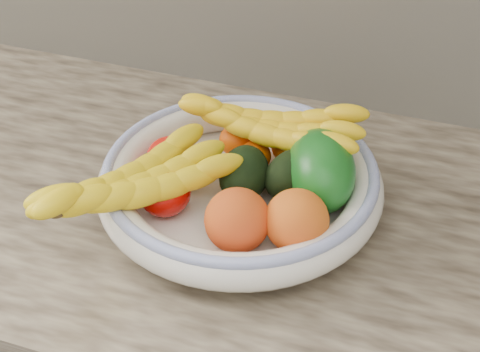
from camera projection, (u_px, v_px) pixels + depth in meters
The scene contains 13 objects.
fruit_bowl at pixel (240, 183), 1.00m from camera, with size 0.39×0.39×0.08m.
clementine_back_left at pixel (236, 140), 1.07m from camera, with size 0.05×0.05×0.05m, color #FC6005.
clementine_back_right at pixel (291, 146), 1.06m from camera, with size 0.06×0.06×0.05m, color #FF6905.
clementine_back_mid at pixel (255, 156), 1.04m from camera, with size 0.05×0.05×0.04m, color #DB5904.
tomato_left at pixel (170, 158), 1.02m from camera, with size 0.07×0.07×0.06m, color #C01006.
tomato_near_left at pixel (164, 192), 0.96m from camera, with size 0.07×0.07×0.06m, color #AF0803.
avocado_center at pixel (244, 174), 0.99m from camera, with size 0.07×0.10×0.07m, color black.
avocado_right at pixel (293, 174), 0.99m from camera, with size 0.07×0.09×0.07m, color black.
green_mango at pixel (320, 170), 0.98m from camera, with size 0.09×0.14×0.10m, color #0F5214.
peach_front at pixel (237, 220), 0.91m from camera, with size 0.08×0.08×0.08m, color orange.
peach_right at pixel (297, 221), 0.91m from camera, with size 0.08×0.08×0.08m, color orange.
banana_bunch_back at pixel (269, 131), 1.03m from camera, with size 0.28×0.11×0.08m, color yellow, non-canonical shape.
banana_bunch_front at pixel (134, 189), 0.94m from camera, with size 0.30×0.12×0.08m, color yellow, non-canonical shape.
Camera 1 is at (0.26, 0.92, 1.57)m, focal length 55.00 mm.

